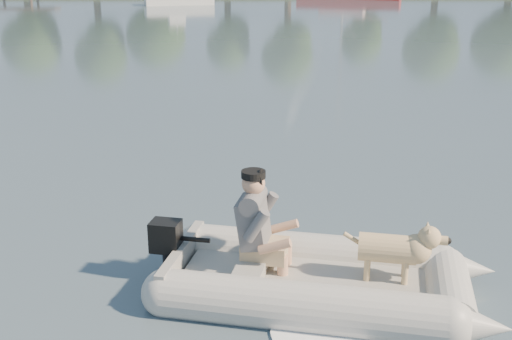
{
  "coord_description": "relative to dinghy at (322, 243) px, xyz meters",
  "views": [
    {
      "loc": [
        0.2,
        -6.12,
        3.56
      ],
      "look_at": [
        0.24,
        2.25,
        0.75
      ],
      "focal_mm": 45.0,
      "sensor_mm": 36.0,
      "label": 1
    }
  ],
  "objects": [
    {
      "name": "outboard_motor",
      "position": [
        -1.73,
        0.36,
        -0.3
      ],
      "size": [
        0.49,
        0.39,
        0.84
      ],
      "primitive_type": null,
      "rotation": [
        0.0,
        0.0,
        -0.21
      ],
      "color": "black",
      "rests_on": "dinghy"
    },
    {
      "name": "man",
      "position": [
        -0.72,
        0.21,
        0.19
      ],
      "size": [
        0.89,
        0.81,
        1.15
      ],
      "primitive_type": null,
      "rotation": [
        0.0,
        0.0,
        -0.21
      ],
      "color": "#5B5C60",
      "rests_on": "dinghy"
    },
    {
      "name": "water",
      "position": [
        -0.94,
        -0.14,
        -0.63
      ],
      "size": [
        160.0,
        160.0,
        0.0
      ],
      "primitive_type": "plane",
      "color": "slate",
      "rests_on": "ground"
    },
    {
      "name": "dog",
      "position": [
        0.68,
        -0.09,
        -0.08
      ],
      "size": [
        1.04,
        0.55,
        0.66
      ],
      "primitive_type": null,
      "rotation": [
        0.0,
        0.0,
        -0.21
      ],
      "color": "tan",
      "rests_on": "dinghy"
    },
    {
      "name": "dinghy",
      "position": [
        0.0,
        0.0,
        0.0
      ],
      "size": [
        5.61,
        4.51,
        1.47
      ],
      "primitive_type": null,
      "rotation": [
        0.0,
        0.0,
        -0.21
      ],
      "color": "#A8A8A2",
      "rests_on": "water"
    }
  ]
}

